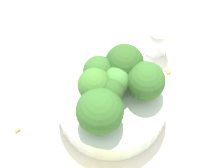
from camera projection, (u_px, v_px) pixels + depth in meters
The scene contains 12 objects.
ground_plane at pixel (112, 110), 0.55m from camera, with size 3.00×3.00×0.00m, color silver.
bowl at pixel (112, 103), 0.52m from camera, with size 0.15×0.15×0.05m, color silver.
broccoli_floret_0 at pixel (95, 85), 0.47m from camera, with size 0.04×0.04×0.06m.
broccoli_floret_1 at pixel (124, 63), 0.49m from camera, with size 0.05×0.05×0.06m.
broccoli_floret_2 at pixel (111, 93), 0.47m from camera, with size 0.03×0.03×0.05m.
broccoli_floret_3 at pixel (114, 79), 0.48m from camera, with size 0.04×0.04×0.05m.
broccoli_floret_4 at pixel (146, 81), 0.48m from camera, with size 0.05×0.05×0.06m.
broccoli_floret_5 at pixel (100, 111), 0.46m from camera, with size 0.06×0.06×0.06m.
broccoli_floret_6 at pixel (99, 72), 0.49m from camera, with size 0.04×0.04×0.05m.
pepper_shaker at pixel (158, 40), 0.57m from camera, with size 0.04×0.04×0.06m.
almond_crumb_0 at pixel (168, 71), 0.57m from camera, with size 0.01×0.01×0.01m, color olive.
almond_crumb_1 at pixel (17, 129), 0.53m from camera, with size 0.01×0.01×0.01m, color olive.
Camera 1 is at (0.15, 0.17, 0.50)m, focal length 60.00 mm.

